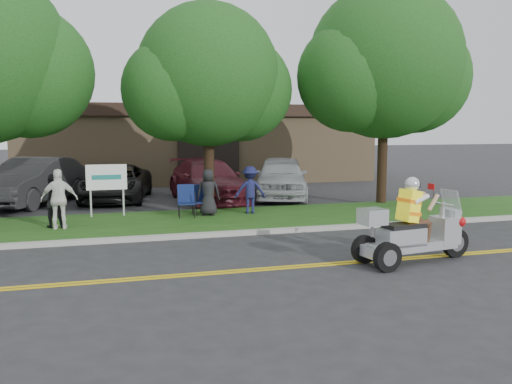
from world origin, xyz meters
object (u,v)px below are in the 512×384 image
object	(u,v)px
lawn_chair_b	(186,199)
parked_car_right	(208,181)
spectator_adult_mid	(53,201)
lawn_chair_a	(200,198)
spectator_adult_right	(59,199)
trike_scooter	(412,233)
parked_car_left	(34,181)
parked_car_mid	(116,183)
parked_car_far_right	(281,177)

from	to	relation	value
lawn_chair_b	parked_car_right	xyz separation A→B (m)	(1.47, 3.97, 0.13)
spectator_adult_mid	lawn_chair_a	bearing A→B (deg)	-157.75
spectator_adult_mid	spectator_adult_right	bearing A→B (deg)	129.67
trike_scooter	parked_car_left	xyz separation A→B (m)	(-8.89, 11.54, 0.22)
lawn_chair_b	spectator_adult_right	world-z (taller)	spectator_adult_right
lawn_chair_b	spectator_adult_right	bearing A→B (deg)	-159.83
lawn_chair_a	spectator_adult_right	distance (m)	4.42
trike_scooter	spectator_adult_right	distance (m)	9.46
lawn_chair_a	lawn_chair_b	xyz separation A→B (m)	(-0.50, -0.35, 0.03)
parked_car_left	parked_car_right	xyz separation A→B (m)	(6.47, -0.89, -0.08)
parked_car_mid	parked_car_right	size ratio (longest dim) A/B	0.92
trike_scooter	parked_car_left	distance (m)	14.56
lawn_chair_a	parked_car_left	size ratio (longest dim) A/B	0.18
spectator_adult_right	parked_car_left	size ratio (longest dim) A/B	0.31
lawn_chair_a	lawn_chair_b	world-z (taller)	lawn_chair_b
lawn_chair_a	spectator_adult_right	world-z (taller)	spectator_adult_right
trike_scooter	parked_car_far_right	world-z (taller)	trike_scooter
parked_car_right	trike_scooter	bearing A→B (deg)	-82.03
parked_car_mid	spectator_adult_mid	bearing A→B (deg)	-96.87
spectator_adult_mid	parked_car_far_right	xyz separation A→B (m)	(8.39, 4.73, 0.01)
parked_car_left	parked_car_right	distance (m)	6.53
parked_car_mid	parked_car_far_right	bearing A→B (deg)	0.97
trike_scooter	parked_car_mid	size ratio (longest dim) A/B	0.57
lawn_chair_a	parked_car_mid	distance (m)	5.42
parked_car_far_right	spectator_adult_right	bearing A→B (deg)	-129.42
spectator_adult_right	parked_car_mid	distance (m)	6.43
parked_car_left	parked_car_far_right	xyz separation A→B (m)	(9.50, -0.84, -0.01)
trike_scooter	parked_car_right	distance (m)	10.92
parked_car_far_right	spectator_adult_mid	bearing A→B (deg)	-131.63
spectator_adult_right	parked_car_far_right	xyz separation A→B (m)	(8.20, 5.05, -0.07)
parked_car_right	parked_car_mid	bearing A→B (deg)	156.19
parked_car_mid	lawn_chair_b	bearing A→B (deg)	-57.95
spectator_adult_right	parked_car_mid	xyz separation A→B (m)	(1.70, 6.20, -0.23)
spectator_adult_mid	parked_car_mid	xyz separation A→B (m)	(1.89, 5.88, -0.15)
lawn_chair_a	spectator_adult_right	size ratio (longest dim) A/B	0.57
lawn_chair_a	lawn_chair_b	bearing A→B (deg)	-154.72
lawn_chair_a	parked_car_right	bearing A→B (deg)	65.44
parked_car_left	spectator_adult_right	bearing A→B (deg)	-52.78
spectator_adult_right	parked_car_mid	size ratio (longest dim) A/B	0.33
lawn_chair_a	parked_car_far_right	size ratio (longest dim) A/B	0.19
parked_car_right	parked_car_far_right	xyz separation A→B (m)	(3.03, 0.05, 0.07)
parked_car_mid	parked_car_right	xyz separation A→B (m)	(3.47, -1.19, 0.09)
lawn_chair_a	parked_car_right	xyz separation A→B (m)	(0.97, 3.62, 0.16)
lawn_chair_a	parked_car_mid	world-z (taller)	parked_car_mid
parked_car_far_right	lawn_chair_b	bearing A→B (deg)	-119.36
trike_scooter	parked_car_left	bearing A→B (deg)	119.70
trike_scooter	lawn_chair_b	world-z (taller)	trike_scooter
trike_scooter	parked_car_far_right	distance (m)	10.72
spectator_adult_right	parked_car_far_right	bearing A→B (deg)	-146.13
lawn_chair_b	parked_car_far_right	size ratio (longest dim) A/B	0.20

